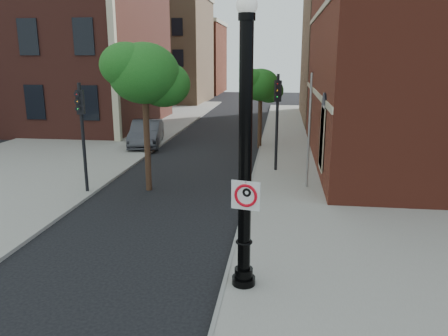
# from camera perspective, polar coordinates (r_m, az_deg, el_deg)

# --- Properties ---
(ground) EXTENTS (120.00, 120.00, 0.00)m
(ground) POSITION_cam_1_polar(r_m,az_deg,el_deg) (11.11, -10.83, -14.35)
(ground) COLOR black
(ground) RESTS_ON ground
(sidewalk_right) EXTENTS (8.00, 60.00, 0.12)m
(sidewalk_right) POSITION_cam_1_polar(r_m,az_deg,el_deg) (20.10, 15.13, -1.29)
(sidewalk_right) COLOR gray
(sidewalk_right) RESTS_ON ground
(sidewalk_left) EXTENTS (10.00, 50.00, 0.12)m
(sidewalk_left) POSITION_cam_1_polar(r_m,az_deg,el_deg) (30.30, -16.46, 3.75)
(sidewalk_left) COLOR gray
(sidewalk_left) RESTS_ON ground
(curb_edge) EXTENTS (0.10, 60.00, 0.14)m
(curb_edge) POSITION_cam_1_polar(r_m,az_deg,el_deg) (19.94, 3.82, -0.91)
(curb_edge) COLOR gray
(curb_edge) RESTS_ON ground
(victorian_building) EXTENTS (18.60, 14.60, 17.95)m
(victorian_building) POSITION_cam_1_polar(r_m,az_deg,el_deg) (38.53, -23.72, 18.28)
(victorian_building) COLOR #5E2B23
(victorian_building) RESTS_ON ground
(bg_building_tan_a) EXTENTS (12.00, 12.00, 12.00)m
(bg_building_tan_a) POSITION_cam_1_polar(r_m,az_deg,el_deg) (55.37, -8.72, 14.83)
(bg_building_tan_a) COLOR #906E4E
(bg_building_tan_a) RESTS_ON ground
(bg_building_red) EXTENTS (12.00, 12.00, 10.00)m
(bg_building_red) POSITION_cam_1_polar(r_m,az_deg,el_deg) (68.93, -5.38, 13.95)
(bg_building_red) COLOR maroon
(bg_building_red) RESTS_ON ground
(bg_building_tan_b) EXTENTS (22.00, 14.00, 14.00)m
(bg_building_tan_b) POSITION_cam_1_polar(r_m,az_deg,el_deg) (41.27, 26.54, 15.20)
(bg_building_tan_b) COLOR #906E4E
(bg_building_tan_b) RESTS_ON ground
(lamppost) EXTENTS (0.55, 0.55, 6.50)m
(lamppost) POSITION_cam_1_polar(r_m,az_deg,el_deg) (9.54, 2.76, 0.46)
(lamppost) COLOR black
(lamppost) RESTS_ON ground
(no_parking_sign) EXTENTS (0.65, 0.17, 0.66)m
(no_parking_sign) POSITION_cam_1_polar(r_m,az_deg,el_deg) (9.55, 2.85, -3.57)
(no_parking_sign) COLOR white
(no_parking_sign) RESTS_ON ground
(parked_car) EXTENTS (2.50, 5.04, 1.59)m
(parked_car) POSITION_cam_1_polar(r_m,az_deg,el_deg) (27.06, -10.09, 4.49)
(parked_car) COLOR #323238
(parked_car) RESTS_ON ground
(traffic_signal_left) EXTENTS (0.32, 0.38, 4.36)m
(traffic_signal_left) POSITION_cam_1_polar(r_m,az_deg,el_deg) (17.59, -18.11, 5.92)
(traffic_signal_left) COLOR black
(traffic_signal_left) RESTS_ON ground
(traffic_signal_right) EXTENTS (0.34, 0.40, 4.56)m
(traffic_signal_right) POSITION_cam_1_polar(r_m,az_deg,el_deg) (20.22, 6.98, 7.89)
(traffic_signal_right) COLOR black
(traffic_signal_right) RESTS_ON ground
(utility_pole) EXTENTS (0.09, 0.09, 4.70)m
(utility_pole) POSITION_cam_1_polar(r_m,az_deg,el_deg) (17.77, 11.05, 4.53)
(utility_pole) COLOR #999999
(utility_pole) RESTS_ON ground
(street_tree_a) EXTENTS (3.25, 2.93, 5.85)m
(street_tree_a) POSITION_cam_1_polar(r_m,az_deg,el_deg) (17.45, -10.23, 11.88)
(street_tree_a) COLOR #342315
(street_tree_a) RESTS_ON ground
(street_tree_b) EXTENTS (2.95, 2.67, 5.32)m
(street_tree_b) POSITION_cam_1_polar(r_m,az_deg,el_deg) (27.25, -10.08, 11.76)
(street_tree_b) COLOR #342315
(street_tree_b) RESTS_ON ground
(street_tree_c) EXTENTS (2.59, 2.34, 4.66)m
(street_tree_c) POSITION_cam_1_polar(r_m,az_deg,el_deg) (25.89, 4.87, 10.64)
(street_tree_c) COLOR #342315
(street_tree_c) RESTS_ON ground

